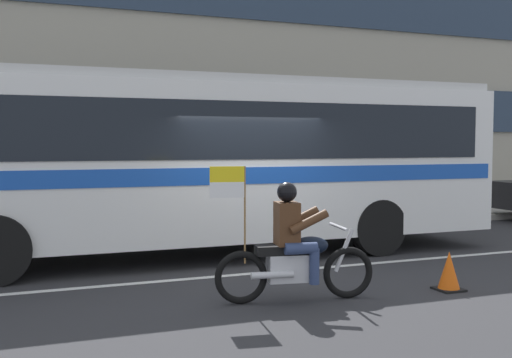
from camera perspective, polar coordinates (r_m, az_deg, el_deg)
The scene contains 7 objects.
ground_plane at distance 10.28m, azimuth -0.55°, elevation -8.19°, with size 60.00×60.00×0.00m, color #2B2B2D.
sidewalk_curb at distance 15.08m, azimuth -7.49°, elevation -4.21°, with size 28.00×3.80×0.15m, color #A39E93.
lane_center_stripe at distance 9.73m, azimuth 0.72°, elevation -8.83°, with size 26.60×0.14×0.01m, color silver.
office_building_facade at distance 17.35m, azimuth -9.46°, elevation 11.49°, with size 28.00×0.89×9.02m.
transit_bus at distance 11.04m, azimuth -5.31°, elevation 2.44°, with size 11.13×2.74×3.22m.
motorcycle_with_rider at distance 7.92m, azimuth 3.60°, elevation -6.78°, with size 2.17×0.70×1.78m.
traffic_cone at distance 8.98m, azimuth 17.79°, elevation -8.38°, with size 0.36×0.36×0.55m.
Camera 1 is at (-3.59, -9.41, 2.07)m, focal length 42.30 mm.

